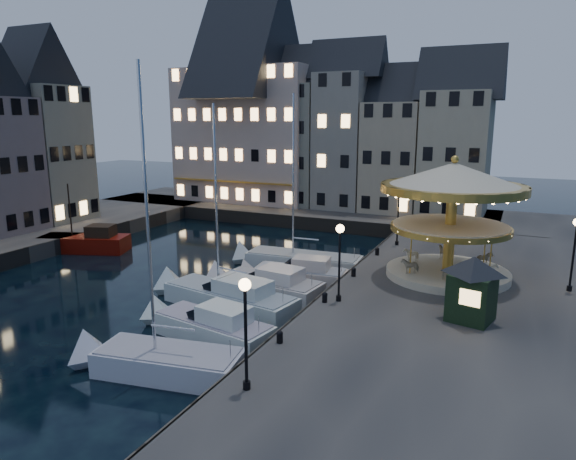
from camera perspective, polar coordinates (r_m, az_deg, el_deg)
The scene contains 31 objects.
ground at distance 30.36m, azimuth -8.16°, elevation -8.71°, with size 160.00×160.00×0.00m, color black.
quay_east at distance 31.42m, azimuth 20.61°, elevation -7.41°, with size 16.00×56.00×1.30m, color #474442.
quay_north at distance 57.71m, azimuth 0.20°, elevation 2.22°, with size 44.00×12.00×1.30m, color #474442.
quaywall_e at distance 32.81m, azimuth 6.51°, elevation -5.83°, with size 0.15×44.00×1.30m, color #47423A.
quaywall_n at distance 51.54m, azimuth -0.55°, elevation 0.98°, with size 48.00×0.15×1.30m, color #47423A.
quaywall_w at distance 43.50m, azimuth -27.06°, elevation -2.57°, with size 0.15×44.00×1.30m, color #47423A.
streetlamp_a at distance 18.24m, azimuth -4.75°, elevation -9.74°, with size 0.44×0.44×4.17m.
streetlamp_b at distance 26.94m, azimuth 5.75°, elevation -2.41°, with size 0.44×0.44×4.17m.
streetlamp_c at distance 39.67m, azimuth 12.16°, elevation 2.18°, with size 0.44×0.44×4.17m.
streetlamp_d at distance 32.53m, azimuth 29.26°, elevation -1.38°, with size 0.44×0.44×4.17m.
bollard_a at distance 22.70m, azimuth -0.92°, elevation -11.71°, with size 0.30×0.30×0.57m.
bollard_b at distance 27.40m, azimuth 4.10°, elevation -7.41°, with size 0.30×0.30×0.57m.
bollard_c at distance 31.90m, azimuth 7.30°, elevation -4.59°, with size 0.30×0.30×0.57m.
bollard_d at distance 36.99m, azimuth 9.88°, elevation -2.29°, with size 0.30×0.30×0.57m.
townhouse_na at distance 64.19m, azimuth -8.54°, elevation 9.52°, with size 5.50×8.00×12.80m.
townhouse_nb at distance 61.36m, azimuth -4.23°, elevation 9.97°, with size 6.16×8.00×13.80m.
townhouse_nc at distance 58.66m, azimuth 1.03°, elevation 10.37°, with size 6.82×8.00×14.80m.
townhouse_nd at distance 56.57m, azimuth 6.47°, elevation 10.73°, with size 5.50×8.00×15.80m.
townhouse_ne at distance 55.16m, azimuth 11.87°, elevation 8.94°, with size 6.16×8.00×12.80m.
townhouse_nf at distance 54.10m, azimuth 18.22°, elevation 9.06°, with size 6.82×8.00×13.80m.
townhouse_wc at distance 54.17m, azimuth -25.77°, elevation 8.67°, with size 8.80×5.50×14.20m.
hotel_corner at distance 61.29m, azimuth -4.21°, elevation 11.37°, with size 17.60×9.00×16.80m.
motorboat_a at distance 23.60m, azimuth -14.34°, elevation -14.00°, with size 7.45×3.50×12.31m.
motorboat_b at distance 26.44m, azimuth -9.01°, elevation -10.53°, with size 7.54×3.27×2.15m.
motorboat_c at distance 30.37m, azimuth -7.05°, elevation -7.30°, with size 9.48×3.93×12.54m.
motorboat_d at distance 32.15m, azimuth -2.66°, elevation -6.16°, with size 7.70×3.28×2.15m.
motorboat_e at distance 34.11m, azimuth 0.73°, elevation -5.05°, with size 7.17×2.79×2.15m.
motorboat_f at distance 37.79m, azimuth 0.91°, elevation -3.48°, with size 9.46×3.06×12.54m.
red_fishing_boat at distance 45.64m, azimuth -21.49°, elevation -1.36°, with size 7.47×4.66×5.82m.
carousel at distance 32.06m, azimuth 17.81°, elevation 3.38°, with size 8.46×8.46×7.40m.
ticket_kiosk at distance 25.98m, azimuth 19.88°, elevation -4.99°, with size 3.07×3.07×3.60m.
Camera 1 is at (15.60, -23.66, 10.89)m, focal length 32.00 mm.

